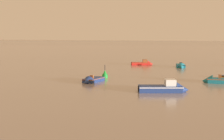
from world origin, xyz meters
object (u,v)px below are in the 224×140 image
motorboat_moored_5 (181,66)px  motorboat_moored_6 (91,81)px  motorboat_moored_2 (219,81)px  motorboat_moored_1 (144,64)px  motorboat_moored_7 (168,89)px  channel_buoy (105,75)px

motorboat_moored_5 → motorboat_moored_6: bearing=-29.1°
motorboat_moored_2 → motorboat_moored_5: (-9.91, 22.48, -0.02)m
motorboat_moored_2 → motorboat_moored_6: (-17.24, -6.20, -0.04)m
motorboat_moored_1 → motorboat_moored_6: bearing=-110.1°
motorboat_moored_5 → motorboat_moored_7: size_ratio=0.83×
motorboat_moored_7 → motorboat_moored_1: bearing=89.0°
motorboat_moored_2 → channel_buoy: size_ratio=2.49×
motorboat_moored_1 → motorboat_moored_2: (19.07, -26.06, -0.02)m
motorboat_moored_6 → channel_buoy: 5.98m
motorboat_moored_2 → motorboat_moored_6: 18.32m
motorboat_moored_2 → motorboat_moored_6: motorboat_moored_2 is taller
motorboat_moored_6 → motorboat_moored_7: bearing=72.8°
motorboat_moored_2 → motorboat_moored_7: size_ratio=0.89×
motorboat_moored_2 → motorboat_moored_7: (-4.92, -10.73, 0.09)m
motorboat_moored_5 → motorboat_moored_6: (-7.33, -28.67, -0.02)m
motorboat_moored_1 → motorboat_moored_5: (9.17, -3.59, -0.05)m
motorboat_moored_2 → channel_buoy: (-17.63, -0.23, 0.20)m
motorboat_moored_6 → motorboat_moored_2: bearing=112.8°
motorboat_moored_1 → motorboat_moored_7: motorboat_moored_7 is taller
motorboat_moored_6 → channel_buoy: (-0.39, 5.96, 0.24)m
motorboat_moored_2 → motorboat_moored_5: size_ratio=1.07×
motorboat_moored_5 → channel_buoy: 23.99m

